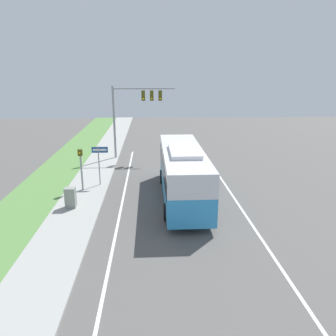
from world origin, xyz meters
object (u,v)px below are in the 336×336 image
Objects in this scene: bus at (183,170)px; pedestrian_signal at (81,163)px; signal_gantry at (134,106)px; street_sign at (99,159)px; utility_cabinet at (71,198)px.

bus is 3.44× the size of pedestrian_signal.
street_sign is at bearing -105.93° from signal_gantry.
signal_gantry is 2.25× the size of pedestrian_signal.
signal_gantry reaches higher than bus.
signal_gantry is 2.28× the size of street_sign.
street_sign is 4.38m from utility_cabinet.
bus is at bearing 10.89° from utility_cabinet.
street_sign reaches higher than utility_cabinet.
bus is 11.33m from signal_gantry.
signal_gantry reaches higher than pedestrian_signal.
bus is 6.89m from pedestrian_signal.
bus is 6.21m from street_sign.
pedestrian_signal is 3.28m from utility_cabinet.
bus is at bearing -25.90° from street_sign.
utility_cabinet is at bearing -169.11° from bus.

